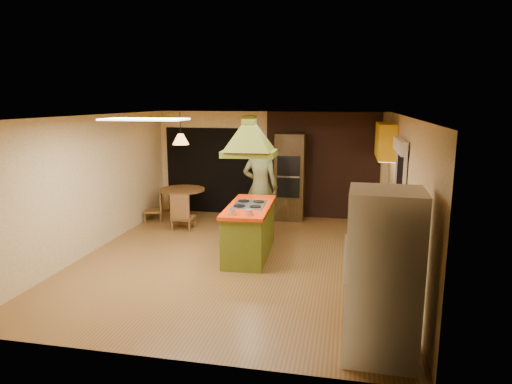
% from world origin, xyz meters
% --- Properties ---
extents(ground, '(6.50, 6.50, 0.00)m').
position_xyz_m(ground, '(0.00, 0.00, 0.00)').
color(ground, brown).
rests_on(ground, ground).
extents(room_walls, '(5.50, 6.50, 6.50)m').
position_xyz_m(room_walls, '(0.00, 0.00, 1.25)').
color(room_walls, beige).
rests_on(room_walls, ground).
extents(ceiling_plane, '(6.50, 6.50, 0.00)m').
position_xyz_m(ceiling_plane, '(0.00, 0.00, 2.50)').
color(ceiling_plane, silver).
rests_on(ceiling_plane, room_walls).
extents(brick_panel, '(2.64, 0.03, 2.50)m').
position_xyz_m(brick_panel, '(1.25, 3.23, 1.25)').
color(brick_panel, '#381E14').
rests_on(brick_panel, ground).
extents(nook_opening, '(2.20, 0.03, 2.10)m').
position_xyz_m(nook_opening, '(-1.50, 3.23, 1.05)').
color(nook_opening, black).
rests_on(nook_opening, ground).
extents(right_counter, '(0.62, 3.05, 0.92)m').
position_xyz_m(right_counter, '(2.45, 0.60, 0.46)').
color(right_counter, olive).
rests_on(right_counter, ground).
extents(upper_cabinets, '(0.34, 1.40, 0.70)m').
position_xyz_m(upper_cabinets, '(2.57, 2.20, 1.95)').
color(upper_cabinets, yellow).
rests_on(upper_cabinets, room_walls).
extents(window_right, '(0.12, 1.35, 1.06)m').
position_xyz_m(window_right, '(2.70, 0.40, 1.77)').
color(window_right, black).
rests_on(window_right, room_walls).
extents(fluor_panel, '(1.20, 0.60, 0.03)m').
position_xyz_m(fluor_panel, '(-1.10, -1.20, 2.48)').
color(fluor_panel, white).
rests_on(fluor_panel, ceiling_plane).
extents(kitchen_island, '(0.83, 1.89, 0.94)m').
position_xyz_m(kitchen_island, '(0.15, 0.25, 0.47)').
color(kitchen_island, '#646E1B').
rests_on(kitchen_island, ground).
extents(range_hood, '(0.95, 0.70, 0.78)m').
position_xyz_m(range_hood, '(0.15, 0.25, 2.26)').
color(range_hood, '#5C6318').
rests_on(range_hood, ceiling_plane).
extents(man, '(0.77, 0.54, 2.01)m').
position_xyz_m(man, '(0.10, 1.53, 1.01)').
color(man, '#4C4D28').
rests_on(man, ground).
extents(refrigerator, '(0.79, 0.75, 1.86)m').
position_xyz_m(refrigerator, '(2.25, -2.71, 0.93)').
color(refrigerator, white).
rests_on(refrigerator, ground).
extents(wall_oven, '(0.68, 0.61, 2.01)m').
position_xyz_m(wall_oven, '(0.53, 2.95, 1.01)').
color(wall_oven, '#473417').
rests_on(wall_oven, ground).
extents(dining_table, '(1.03, 1.03, 0.77)m').
position_xyz_m(dining_table, '(-1.87, 2.26, 0.54)').
color(dining_table, brown).
rests_on(dining_table, ground).
extents(chair_left, '(0.53, 0.53, 0.75)m').
position_xyz_m(chair_left, '(-2.57, 2.16, 0.37)').
color(chair_left, brown).
rests_on(chair_left, ground).
extents(chair_near, '(0.45, 0.45, 0.81)m').
position_xyz_m(chair_near, '(-1.62, 1.61, 0.40)').
color(chair_near, brown).
rests_on(chair_near, ground).
extents(pendant_lamp, '(0.46, 0.46, 0.24)m').
position_xyz_m(pendant_lamp, '(-1.87, 2.26, 1.90)').
color(pendant_lamp, '#FF9E3F').
rests_on(pendant_lamp, ceiling_plane).
extents(canister_large, '(0.16, 0.16, 0.21)m').
position_xyz_m(canister_large, '(2.40, 1.60, 1.03)').
color(canister_large, beige).
rests_on(canister_large, right_counter).
extents(canister_medium, '(0.15, 0.15, 0.17)m').
position_xyz_m(canister_medium, '(2.40, 1.28, 1.01)').
color(canister_medium, beige).
rests_on(canister_medium, right_counter).
extents(canister_small, '(0.14, 0.14, 0.15)m').
position_xyz_m(canister_small, '(2.40, 1.02, 0.99)').
color(canister_small, beige).
rests_on(canister_small, right_counter).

